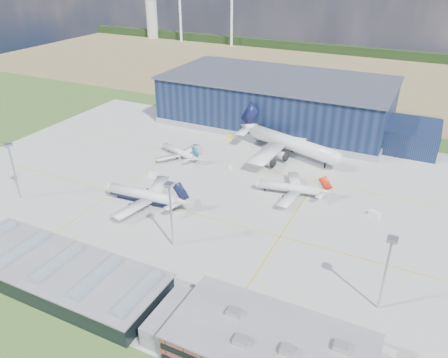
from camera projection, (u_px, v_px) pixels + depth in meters
ground at (192, 198)px, 171.09m from camera, size 600.00×600.00×0.00m
apron at (204, 187)px, 179.04m from camera, size 220.00×160.00×0.08m
farmland at (330, 74)px, 346.37m from camera, size 600.00×220.00×0.01m
treeline at (352, 51)px, 408.26m from camera, size 600.00×8.00×8.00m
horizon_dressing at (173, 7)px, 464.74m from camera, size 440.20×18.00×70.00m
hangar at (282, 103)px, 240.17m from camera, size 145.00×62.00×26.10m
ops_building at (270, 350)px, 99.55m from camera, size 46.00×23.00×10.90m
glass_concourse at (67, 275)px, 124.11m from camera, size 78.00×23.00×8.60m
light_mast_west at (12, 162)px, 163.56m from camera, size 2.60×2.60×23.00m
light_mast_center at (170, 205)px, 136.17m from camera, size 2.60×2.60×23.00m
light_mast_east at (388, 262)px, 110.73m from camera, size 2.60×2.60×23.00m
airliner_navy at (143, 190)px, 164.38m from camera, size 39.29×38.54×12.02m
airliner_red at (290, 184)px, 170.67m from camera, size 35.64×35.09×10.10m
airliner_widebody at (292, 136)px, 201.78m from camera, size 75.86×75.04×19.62m
airliner_regional at (179, 149)px, 203.07m from camera, size 33.70×33.35×8.68m
gse_tug_b at (113, 261)px, 134.91m from camera, size 3.13×3.17×1.16m
gse_van_a at (153, 175)px, 186.27m from camera, size 5.28×3.18×2.15m
gse_cart_a at (230, 167)px, 193.80m from camera, size 2.83×3.35×1.24m
gse_van_b at (375, 214)px, 158.23m from camera, size 4.82×3.98×2.02m
gse_tug_c at (229, 137)px, 224.91m from camera, size 2.60×3.73×1.52m
gse_van_c at (384, 353)px, 103.05m from camera, size 5.25×2.91×2.41m
car_a at (242, 312)px, 115.86m from camera, size 3.68×2.13×1.18m
car_b at (121, 269)px, 131.40m from camera, size 3.61×1.32×1.18m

